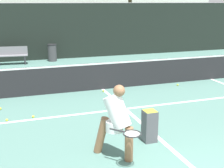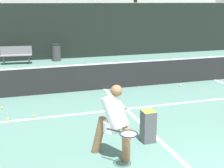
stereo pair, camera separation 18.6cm
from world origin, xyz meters
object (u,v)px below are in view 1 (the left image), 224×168
(trash_bin, at_px, (52,53))
(parked_car, at_px, (40,42))
(ball_hopper, at_px, (150,125))
(courtside_bench, at_px, (12,55))
(player_practicing, at_px, (116,120))

(trash_bin, distance_m, parked_car, 3.67)
(ball_hopper, height_order, trash_bin, trash_bin)
(courtside_bench, distance_m, parked_car, 4.28)
(trash_bin, bearing_deg, player_practicing, -91.81)
(player_practicing, bearing_deg, ball_hopper, 74.91)
(ball_hopper, relative_size, parked_car, 0.15)
(parked_car, bearing_deg, courtside_bench, -114.58)
(player_practicing, xyz_separation_m, ball_hopper, (0.93, 0.46, -0.42))
(ball_hopper, bearing_deg, trash_bin, 93.32)
(ball_hopper, distance_m, parked_car, 13.95)
(courtside_bench, relative_size, trash_bin, 1.76)
(parked_car, bearing_deg, ball_hopper, -86.69)
(ball_hopper, distance_m, trash_bin, 10.28)
(trash_bin, bearing_deg, courtside_bench, -173.42)
(player_practicing, bearing_deg, courtside_bench, 147.57)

